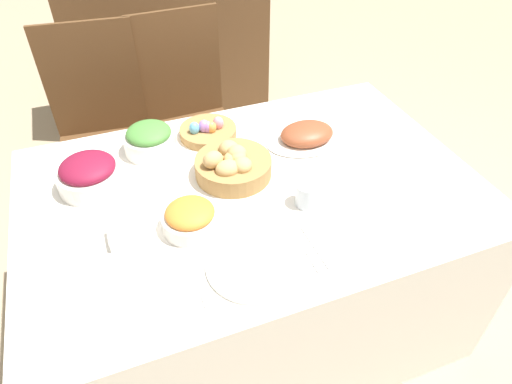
{
  "coord_description": "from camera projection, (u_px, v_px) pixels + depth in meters",
  "views": [
    {
      "loc": [
        -0.4,
        -1.09,
        1.7
      ],
      "look_at": [
        -0.01,
        -0.08,
        0.76
      ],
      "focal_mm": 32.0,
      "sensor_mm": 36.0,
      "label": 1
    }
  ],
  "objects": [
    {
      "name": "dining_table",
      "position": [
        253.0,
        258.0,
        1.75
      ],
      "size": [
        1.5,
        1.0,
        0.72
      ],
      "color": "white",
      "rests_on": "ground"
    },
    {
      "name": "ground_plane",
      "position": [
        253.0,
        313.0,
        1.99
      ],
      "size": [
        12.0,
        12.0,
        0.0
      ],
      "primitive_type": "plane",
      "color": "tan"
    },
    {
      "name": "sideboard",
      "position": [
        168.0,
        48.0,
        3.0
      ],
      "size": [
        1.26,
        0.44,
        0.91
      ],
      "color": "brown",
      "rests_on": "ground"
    },
    {
      "name": "knife",
      "position": [
        306.0,
        250.0,
        1.3
      ],
      "size": [
        0.01,
        0.18,
        0.0
      ],
      "rotation": [
        0.0,
        0.0,
        -0.02
      ],
      "color": "silver",
      "rests_on": "dining_table"
    },
    {
      "name": "dinner_plate",
      "position": [
        254.0,
        265.0,
        1.25
      ],
      "size": [
        0.27,
        0.27,
        0.01
      ],
      "color": "silver",
      "rests_on": "dining_table"
    },
    {
      "name": "ham_platter",
      "position": [
        307.0,
        135.0,
        1.7
      ],
      "size": [
        0.31,
        0.22,
        0.07
      ],
      "color": "silver",
      "rests_on": "dining_table"
    },
    {
      "name": "bread_basket",
      "position": [
        233.0,
        165.0,
        1.53
      ],
      "size": [
        0.26,
        0.26,
        0.12
      ],
      "color": "#9E7542",
      "rests_on": "dining_table"
    },
    {
      "name": "carrot_bowl",
      "position": [
        190.0,
        218.0,
        1.34
      ],
      "size": [
        0.17,
        0.17,
        0.09
      ],
      "color": "silver",
      "rests_on": "dining_table"
    },
    {
      "name": "spoon",
      "position": [
        315.0,
        247.0,
        1.31
      ],
      "size": [
        0.01,
        0.18,
        0.0
      ],
      "rotation": [
        0.0,
        0.0,
        0.02
      ],
      "color": "silver",
      "rests_on": "dining_table"
    },
    {
      "name": "chair_far_center",
      "position": [
        188.0,
        116.0,
        2.21
      ],
      "size": [
        0.43,
        0.43,
        1.01
      ],
      "rotation": [
        0.0,
        0.0,
        0.04
      ],
      "color": "brown",
      "rests_on": "ground"
    },
    {
      "name": "green_salad_bowl",
      "position": [
        150.0,
        139.0,
        1.64
      ],
      "size": [
        0.19,
        0.19,
        0.11
      ],
      "color": "silver",
      "rests_on": "dining_table"
    },
    {
      "name": "fork",
      "position": [
        198.0,
        282.0,
        1.21
      ],
      "size": [
        0.01,
        0.18,
        0.0
      ],
      "rotation": [
        0.0,
        0.0,
        -0.02
      ],
      "color": "silver",
      "rests_on": "dining_table"
    },
    {
      "name": "butter_dish",
      "position": [
        132.0,
        234.0,
        1.33
      ],
      "size": [
        0.13,
        0.08,
        0.03
      ],
      "color": "silver",
      "rests_on": "dining_table"
    },
    {
      "name": "chair_far_left",
      "position": [
        103.0,
        132.0,
        2.1
      ],
      "size": [
        0.46,
        0.46,
        1.01
      ],
      "rotation": [
        0.0,
        0.0,
        -0.1
      ],
      "color": "brown",
      "rests_on": "ground"
    },
    {
      "name": "beet_salad_bowl",
      "position": [
        89.0,
        174.0,
        1.48
      ],
      "size": [
        0.21,
        0.21,
        0.11
      ],
      "color": "silver",
      "rests_on": "dining_table"
    },
    {
      "name": "drinking_cup",
      "position": [
        307.0,
        194.0,
        1.43
      ],
      "size": [
        0.07,
        0.07,
        0.08
      ],
      "color": "silver",
      "rests_on": "dining_table"
    },
    {
      "name": "egg_basket",
      "position": [
        208.0,
        131.0,
        1.73
      ],
      "size": [
        0.21,
        0.21,
        0.08
      ],
      "color": "#9E7542",
      "rests_on": "dining_table"
    }
  ]
}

